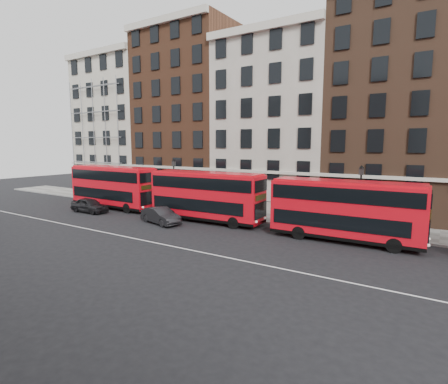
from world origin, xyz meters
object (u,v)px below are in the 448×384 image
Objects in this scene: bus_b at (206,195)px; bus_c at (345,209)px; bus_a at (113,186)px; car_rear at (89,205)px; car_front at (161,216)px.

bus_b is 1.02× the size of bus_c.
bus_c is (24.97, -0.00, -0.10)m from bus_a.
car_front is at bearing -90.14° from car_rear.
car_front is at bearing -170.90° from bus_c.
car_rear is at bearing -168.86° from bus_b.
bus_a is at bearing 177.90° from bus_b.
bus_b is 2.47× the size of car_rear.
car_front is at bearing -137.47° from bus_b.
car_front is (-2.93, -2.89, -1.71)m from bus_b.
car_rear is 9.85m from car_front.
bus_c is (12.31, 0.00, -0.05)m from bus_b.
car_front is (9.85, 0.12, -0.02)m from car_rear.
car_rear is at bearing 105.11° from car_front.
car_rear is (-12.78, -3.00, -1.69)m from bus_b.
car_rear is at bearing -91.50° from bus_a.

